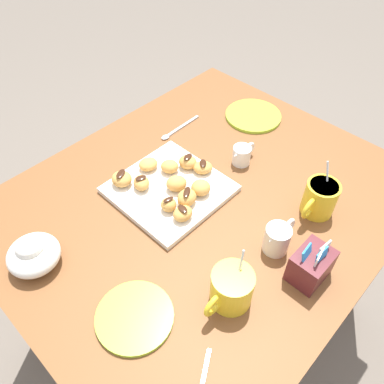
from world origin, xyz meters
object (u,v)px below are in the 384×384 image
at_px(coffee_mug_yellow_left, 320,198).
at_px(saucer_lime_left, 253,116).
at_px(sugar_caddy, 311,265).
at_px(beignet_10, 141,183).
at_px(beignet_4, 122,179).
at_px(beignet_9, 148,164).
at_px(beignet_2, 201,188).
at_px(beignet_5, 183,213).
at_px(chocolate_sauce_pitcher, 242,154).
at_px(beignet_6, 188,162).
at_px(ice_cream_bowl, 33,254).
at_px(beignet_0, 169,167).
at_px(beignet_7, 176,183).
at_px(beignet_3, 203,168).
at_px(beignet_8, 169,205).
at_px(pastry_plate_square, 169,189).
at_px(coffee_mug_yellow_right, 231,288).
at_px(cream_pitcher_white, 278,237).
at_px(beignet_1, 187,198).
at_px(saucer_lime_right, 135,317).
at_px(dining_table, 202,227).

bearing_deg(coffee_mug_yellow_left, saucer_lime_left, -120.03).
distance_m(sugar_caddy, beignet_10, 0.47).
xyz_separation_m(beignet_4, beignet_9, (-0.09, 0.00, -0.00)).
bearing_deg(beignet_9, beignet_2, 101.16).
bearing_deg(beignet_5, beignet_9, -107.10).
xyz_separation_m(chocolate_sauce_pitcher, beignet_6, (0.13, -0.09, 0.00)).
distance_m(ice_cream_bowl, beignet_9, 0.38).
relative_size(coffee_mug_yellow_left, beignet_0, 2.91).
height_order(beignet_2, beignet_7, beignet_7).
bearing_deg(beignet_6, beignet_9, -43.75).
height_order(beignet_2, beignet_3, beignet_2).
relative_size(chocolate_sauce_pitcher, beignet_8, 2.30).
xyz_separation_m(pastry_plate_square, beignet_7, (-0.01, 0.02, 0.03)).
relative_size(sugar_caddy, beignet_2, 2.08).
bearing_deg(coffee_mug_yellow_right, cream_pitcher_white, -177.71).
bearing_deg(beignet_6, beignet_7, 24.62).
bearing_deg(coffee_mug_yellow_right, beignet_2, -125.16).
bearing_deg(ice_cream_bowl, pastry_plate_square, 171.43).
bearing_deg(beignet_3, saucer_lime_left, -168.06).
xyz_separation_m(beignet_1, beignet_9, (-0.02, -0.17, -0.01)).
bearing_deg(coffee_mug_yellow_left, beignet_8, -44.79).
bearing_deg(saucer_lime_left, pastry_plate_square, 5.85).
relative_size(beignet_3, beignet_9, 0.99).
relative_size(pastry_plate_square, beignet_9, 5.15).
xyz_separation_m(ice_cream_bowl, saucer_lime_right, (-0.07, 0.26, -0.03)).
distance_m(ice_cream_bowl, beignet_6, 0.46).
relative_size(dining_table, sugar_caddy, 9.90).
distance_m(dining_table, beignet_5, 0.18).
bearing_deg(chocolate_sauce_pitcher, sugar_caddy, 61.00).
bearing_deg(pastry_plate_square, beignet_2, 120.84).
height_order(saucer_lime_right, beignet_7, beignet_7).
xyz_separation_m(pastry_plate_square, beignet_9, (-0.01, -0.10, 0.02)).
xyz_separation_m(cream_pitcher_white, beignet_10, (0.10, -0.37, -0.01)).
xyz_separation_m(sugar_caddy, saucer_lime_left, (-0.39, -0.45, -0.04)).
distance_m(coffee_mug_yellow_left, beignet_3, 0.32).
bearing_deg(cream_pitcher_white, sugar_caddy, 80.89).
bearing_deg(beignet_6, coffee_mug_yellow_left, 109.80).
distance_m(coffee_mug_yellow_left, beignet_4, 0.51).
bearing_deg(dining_table, beignet_2, -90.72).
bearing_deg(pastry_plate_square, beignet_6, -168.20).
bearing_deg(saucer_lime_left, beignet_6, 4.20).
relative_size(beignet_2, beignet_3, 0.96).
bearing_deg(beignet_9, sugar_caddy, 92.70).
distance_m(beignet_0, beignet_2, 0.12).
height_order(cream_pitcher_white, beignet_7, cream_pitcher_white).
xyz_separation_m(saucer_lime_left, beignet_1, (0.43, 0.12, 0.03)).
relative_size(saucer_lime_left, beignet_4, 3.31).
relative_size(sugar_caddy, beignet_7, 1.95).
bearing_deg(coffee_mug_yellow_left, beignet_6, -70.20).
bearing_deg(beignet_10, beignet_2, 126.89).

